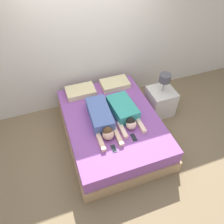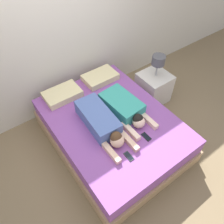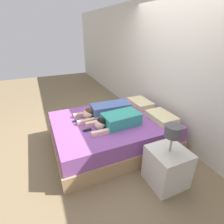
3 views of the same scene
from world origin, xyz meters
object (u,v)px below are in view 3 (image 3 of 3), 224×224
object	(u,v)px
person_left	(106,110)
cell_phone_left	(76,121)
pillow_head_left	(140,103)
bed	(112,132)
person_right	(117,120)
pillow_head_right	(161,117)
cell_phone_right	(87,130)
nightstand	(167,165)

from	to	relation	value
person_left	cell_phone_left	bearing A→B (deg)	-88.79
pillow_head_left	cell_phone_left	distance (m)	1.45
bed	person_left	xyz separation A→B (m)	(-0.20, -0.03, 0.38)
bed	pillow_head_left	xyz separation A→B (m)	(-0.35, 0.82, 0.32)
bed	person_right	xyz separation A→B (m)	(0.22, -0.00, 0.37)
person_left	pillow_head_left	bearing A→B (deg)	100.01
pillow_head_right	cell_phone_left	bearing A→B (deg)	-110.69
pillow_head_left	pillow_head_right	size ratio (longest dim) A/B	1.00
pillow_head_right	cell_phone_right	size ratio (longest dim) A/B	3.84
cell_phone_left	pillow_head_left	bearing A→B (deg)	96.49
pillow_head_left	pillow_head_right	bearing A→B (deg)	0.00
person_left	cell_phone_right	bearing A→B (deg)	-51.39
person_right	nightstand	distance (m)	1.05
pillow_head_right	nightstand	size ratio (longest dim) A/B	0.58
person_left	person_right	xyz separation A→B (m)	(0.42, 0.03, -0.01)
person_left	nightstand	xyz separation A→B (m)	(1.36, 0.36, -0.33)
pillow_head_left	person_left	distance (m)	0.87
person_right	nightstand	xyz separation A→B (m)	(0.94, 0.33, -0.32)
bed	nightstand	xyz separation A→B (m)	(1.16, 0.33, 0.05)
pillow_head_left	cell_phone_left	xyz separation A→B (m)	(0.16, -1.44, -0.05)
bed	person_right	bearing A→B (deg)	-1.09
person_right	nightstand	bearing A→B (deg)	19.53
bed	nightstand	bearing A→B (deg)	15.84
person_right	cell_phone_left	size ratio (longest dim) A/B	6.29
pillow_head_right	person_left	bearing A→B (deg)	-122.89
bed	nightstand	size ratio (longest dim) A/B	2.25
pillow_head_right	person_left	distance (m)	1.02
pillow_head_right	bed	bearing A→B (deg)	-113.22
cell_phone_right	bed	bearing A→B (deg)	109.62
pillow_head_right	person_left	xyz separation A→B (m)	(-0.55, -0.86, 0.05)
bed	person_left	bearing A→B (deg)	-170.15
bed	pillow_head_right	world-z (taller)	pillow_head_right
nightstand	person_left	bearing A→B (deg)	-165.03
cell_phone_left	cell_phone_right	bearing A→B (deg)	14.11
cell_phone_left	cell_phone_right	world-z (taller)	same
bed	cell_phone_right	distance (m)	0.62
bed	cell_phone_left	world-z (taller)	cell_phone_left
cell_phone_right	nightstand	bearing A→B (deg)	40.97
person_left	nightstand	bearing A→B (deg)	14.97
pillow_head_left	person_right	world-z (taller)	person_right
person_left	cell_phone_left	size ratio (longest dim) A/B	7.33
bed	person_right	world-z (taller)	person_right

